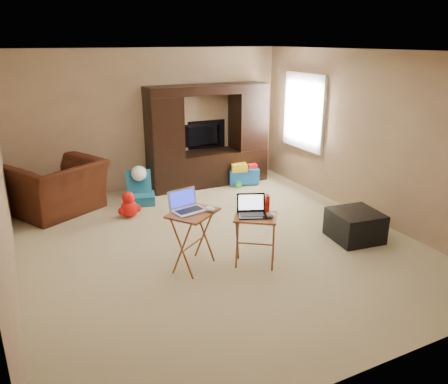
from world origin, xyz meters
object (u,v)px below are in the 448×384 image
entertainment_center (208,136)px  recliner (58,187)px  push_toy (243,173)px  ottoman (355,225)px  tray_table_right (255,241)px  television (203,136)px  mouse_right (271,216)px  laptop_left (189,202)px  mouse_left (210,209)px  laptop_right (252,207)px  child_rocker (142,188)px  water_bottle (267,203)px  plush_toy (129,204)px  tray_table_left (193,240)px

entertainment_center → recliner: size_ratio=1.79×
push_toy → recliner: bearing=-164.7°
ottoman → tray_table_right: size_ratio=0.97×
television → tray_table_right: size_ratio=1.46×
television → mouse_right: television is taller
laptop_left → mouse_left: 0.26m
ottoman → laptop_right: bearing=-179.5°
television → laptop_right: size_ratio=2.79×
child_rocker → water_bottle: (0.84, -2.61, 0.47)m
recliner → ottoman: size_ratio=2.04×
child_rocker → tray_table_right: bearing=-61.5°
television → mouse_right: bearing=82.9°
television → recliner: size_ratio=0.74×
television → mouse_right: (-0.68, -3.53, -0.22)m
child_rocker → push_toy: bearing=19.9°
television → plush_toy: bearing=37.7°
mouse_left → water_bottle: bearing=-10.1°
ottoman → plush_toy: bearing=140.2°
ottoman → mouse_left: mouse_left is taller
push_toy → laptop_right: laptop_right is taller
ottoman → laptop_left: size_ratio=1.65×
entertainment_center → child_rocker: size_ratio=4.09×
entertainment_center → tray_table_left: entertainment_center is taller
entertainment_center → push_toy: 0.98m
mouse_left → mouse_right: bearing=-27.1°
entertainment_center → child_rocker: entertainment_center is taller
entertainment_center → plush_toy: bearing=-150.4°
push_toy → mouse_right: mouse_right is taller
tray_table_right → water_bottle: size_ratio=3.25×
laptop_left → mouse_left: size_ratio=2.58×
plush_toy → push_toy: (2.38, 0.66, 0.01)m
entertainment_center → tray_table_left: bearing=-116.5°
push_toy → entertainment_center: bearing=166.8°
tray_table_left → mouse_left: 0.44m
tray_table_left → laptop_right: bearing=-56.6°
ottoman → laptop_left: 2.44m
recliner → mouse_left: (1.42, -2.69, 0.34)m
television → laptop_left: size_ratio=2.50×
child_rocker → laptop_left: 2.46m
recliner → child_rocker: (1.29, -0.21, -0.14)m
laptop_left → entertainment_center: bearing=50.8°
plush_toy → ottoman: size_ratio=0.66×
child_rocker → ottoman: child_rocker is taller
mouse_right → push_toy: bearing=67.0°
plush_toy → tray_table_right: size_ratio=0.64×
television → water_bottle: (-0.61, -3.33, -0.15)m
tray_table_right → entertainment_center: bearing=110.9°
push_toy → child_rocker: bearing=-159.4°
tray_table_right → mouse_right: 0.39m
ottoman → water_bottle: 1.51m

